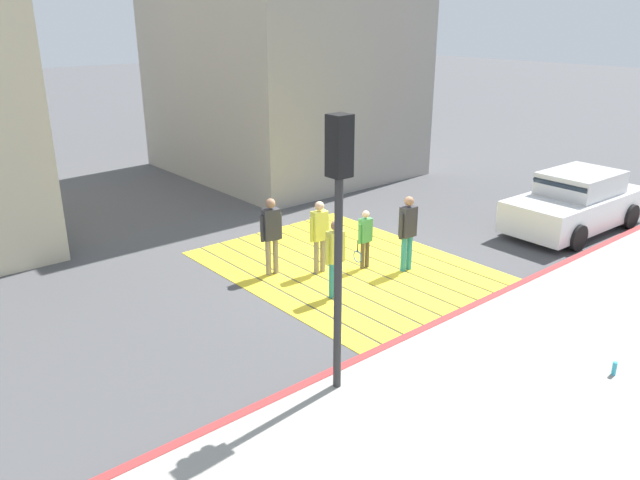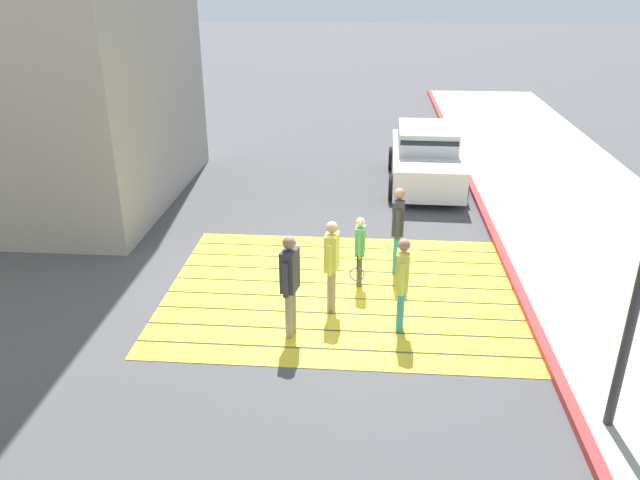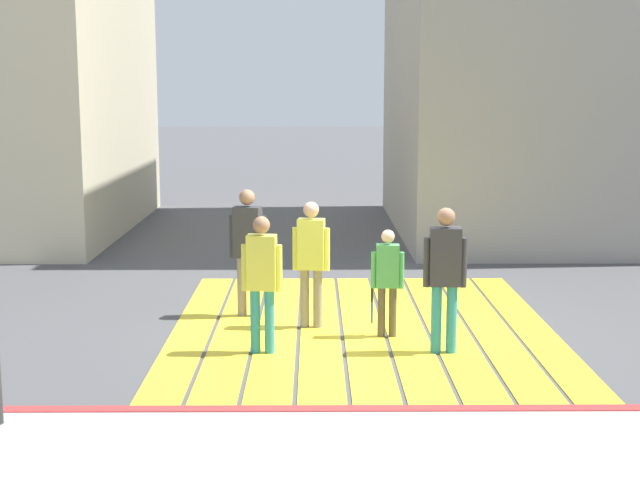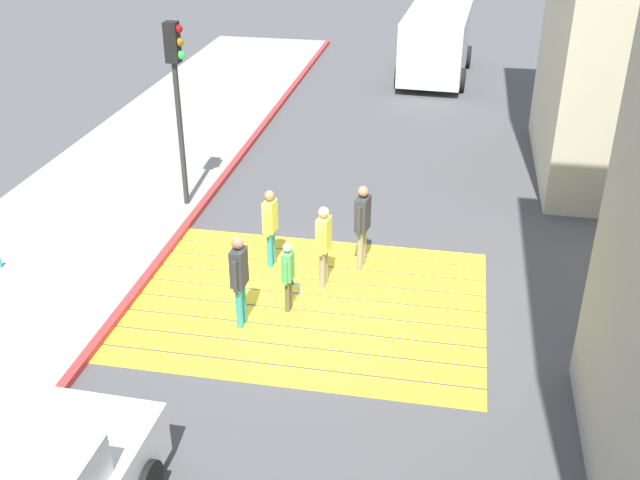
# 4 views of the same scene
# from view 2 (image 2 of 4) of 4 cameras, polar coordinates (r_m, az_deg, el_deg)

# --- Properties ---
(ground_plane) EXTENTS (120.00, 120.00, 0.00)m
(ground_plane) POSITION_cam_2_polar(r_m,az_deg,el_deg) (11.53, 1.97, -4.74)
(ground_plane) COLOR #4C4C4F
(crosswalk_stripes) EXTENTS (6.40, 4.90, 0.01)m
(crosswalk_stripes) POSITION_cam_2_polar(r_m,az_deg,el_deg) (11.52, 1.97, -4.71)
(crosswalk_stripes) COLOR yellow
(crosswalk_stripes) RESTS_ON ground
(curb_painted) EXTENTS (0.16, 40.00, 0.13)m
(curb_painted) POSITION_cam_2_polar(r_m,az_deg,el_deg) (11.84, 17.94, -4.82)
(curb_painted) COLOR #BC3333
(curb_painted) RESTS_ON ground
(car_parked_near_curb) EXTENTS (2.06, 4.34, 1.57)m
(car_parked_near_curb) POSITION_cam_2_polar(r_m,az_deg,el_deg) (17.26, 9.71, 7.43)
(car_parked_near_curb) COLOR white
(car_parked_near_curb) RESTS_ON ground
(pedestrian_adult_lead) EXTENTS (0.24, 0.48, 1.64)m
(pedestrian_adult_lead) POSITION_cam_2_polar(r_m,az_deg,el_deg) (10.00, 7.57, -3.51)
(pedestrian_adult_lead) COLOR teal
(pedestrian_adult_lead) RESTS_ON ground
(pedestrian_adult_trailing) EXTENTS (0.24, 0.51, 1.73)m
(pedestrian_adult_trailing) POSITION_cam_2_polar(r_m,az_deg,el_deg) (11.91, 7.16, 1.45)
(pedestrian_adult_trailing) COLOR teal
(pedestrian_adult_trailing) RESTS_ON ground
(pedestrian_adult_side) EXTENTS (0.29, 0.50, 1.75)m
(pedestrian_adult_side) POSITION_cam_2_polar(r_m,az_deg,el_deg) (9.76, -2.78, -3.59)
(pedestrian_adult_side) COLOR gray
(pedestrian_adult_side) RESTS_ON ground
(pedestrian_teen_behind) EXTENTS (0.26, 0.48, 1.66)m
(pedestrian_teen_behind) POSITION_cam_2_polar(r_m,az_deg,el_deg) (10.50, 1.08, -1.82)
(pedestrian_teen_behind) COLOR gray
(pedestrian_teen_behind) RESTS_ON ground
(pedestrian_child_with_racket) EXTENTS (0.28, 0.41, 1.37)m
(pedestrian_child_with_racket) POSITION_cam_2_polar(r_m,az_deg,el_deg) (11.42, 3.68, -0.71)
(pedestrian_child_with_racket) COLOR brown
(pedestrian_child_with_racket) RESTS_ON ground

